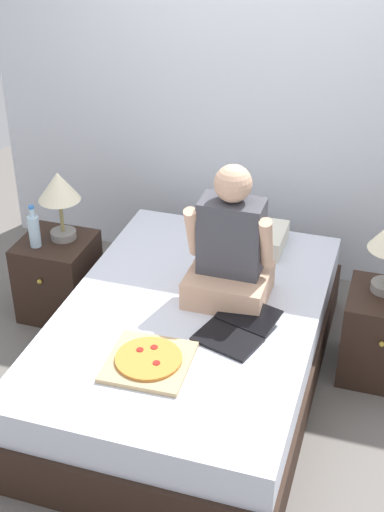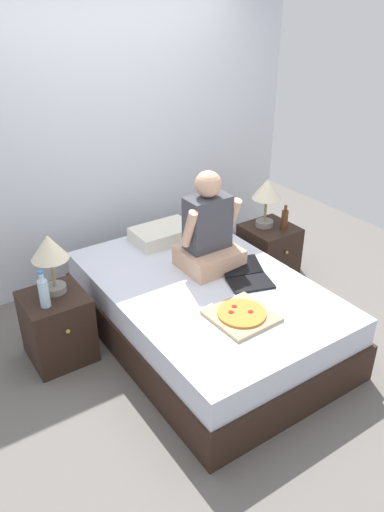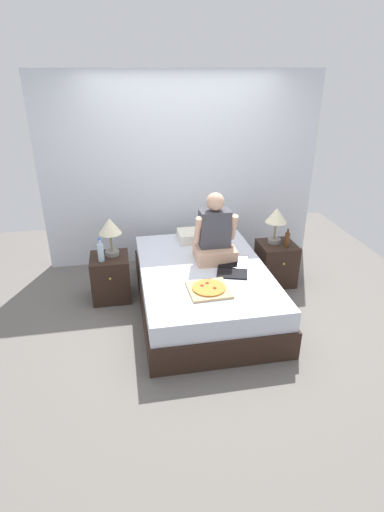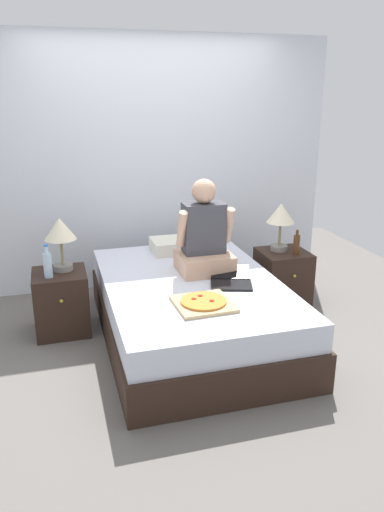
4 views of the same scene
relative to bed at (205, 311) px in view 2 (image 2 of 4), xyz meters
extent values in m
plane|color=#66605B|center=(0.00, 0.00, -0.25)|extent=(5.69, 5.69, 0.00)
cube|color=silver|center=(0.00, 1.42, 1.00)|extent=(3.69, 0.12, 2.50)
cube|color=black|center=(0.00, 0.00, -0.10)|extent=(1.41, 2.12, 0.30)
cube|color=silver|center=(0.00, 0.00, 0.15)|extent=(1.37, 2.05, 0.21)
cube|color=black|center=(-1.02, 0.42, 0.02)|extent=(0.44, 0.44, 0.53)
sphere|color=gold|center=(-1.02, 0.19, 0.12)|extent=(0.03, 0.03, 0.03)
cylinder|color=gray|center=(-0.98, 0.47, 0.31)|extent=(0.16, 0.16, 0.05)
cylinder|color=olive|center=(-0.98, 0.47, 0.44)|extent=(0.02, 0.02, 0.22)
cone|color=beige|center=(-0.98, 0.47, 0.64)|extent=(0.26, 0.26, 0.18)
cylinder|color=silver|center=(-1.10, 0.33, 0.38)|extent=(0.07, 0.07, 0.20)
cylinder|color=silver|center=(-1.10, 0.33, 0.51)|extent=(0.03, 0.03, 0.06)
cylinder|color=blue|center=(-1.10, 0.33, 0.55)|extent=(0.04, 0.04, 0.02)
cube|color=black|center=(1.02, 0.42, 0.02)|extent=(0.44, 0.44, 0.53)
sphere|color=gold|center=(1.02, 0.19, 0.12)|extent=(0.03, 0.03, 0.03)
cylinder|color=gray|center=(0.99, 0.47, 0.31)|extent=(0.16, 0.16, 0.05)
cylinder|color=olive|center=(0.99, 0.47, 0.44)|extent=(0.02, 0.02, 0.22)
cone|color=beige|center=(0.99, 0.47, 0.64)|extent=(0.26, 0.26, 0.18)
cylinder|color=#512D14|center=(1.09, 0.32, 0.37)|extent=(0.06, 0.06, 0.18)
cylinder|color=#512D14|center=(1.09, 0.32, 0.49)|extent=(0.03, 0.03, 0.05)
cube|color=silver|center=(0.10, 0.78, 0.32)|extent=(0.52, 0.34, 0.12)
cube|color=tan|center=(0.17, 0.18, 0.34)|extent=(0.44, 0.40, 0.16)
cube|color=#3F3F47|center=(0.17, 0.21, 0.63)|extent=(0.34, 0.20, 0.42)
sphere|color=tan|center=(0.17, 0.21, 0.94)|extent=(0.20, 0.20, 0.20)
cylinder|color=tan|center=(-0.03, 0.16, 0.65)|extent=(0.07, 0.18, 0.32)
cylinder|color=tan|center=(0.37, 0.16, 0.65)|extent=(0.07, 0.18, 0.32)
cube|color=black|center=(0.27, -0.21, 0.27)|extent=(0.37, 0.31, 0.02)
cube|color=black|center=(0.33, -0.01, 0.30)|extent=(0.36, 0.28, 0.06)
cube|color=tan|center=(-0.05, -0.50, 0.27)|extent=(0.42, 0.42, 0.02)
cylinder|color=#CC7F33|center=(-0.05, -0.50, 0.29)|extent=(0.33, 0.33, 0.02)
cylinder|color=maroon|center=(-0.11, -0.46, 0.30)|extent=(0.04, 0.04, 0.00)
cylinder|color=maroon|center=(0.00, -0.53, 0.30)|extent=(0.04, 0.04, 0.00)
cylinder|color=maroon|center=(-0.05, -0.42, 0.30)|extent=(0.04, 0.04, 0.00)
camera|label=1|loc=(0.96, -3.01, 2.50)|focal=50.00mm
camera|label=2|loc=(-1.85, -2.58, 2.23)|focal=35.00mm
camera|label=3|loc=(-0.83, -3.82, 2.26)|focal=28.00mm
camera|label=4|loc=(-1.03, -3.61, 1.72)|focal=35.00mm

